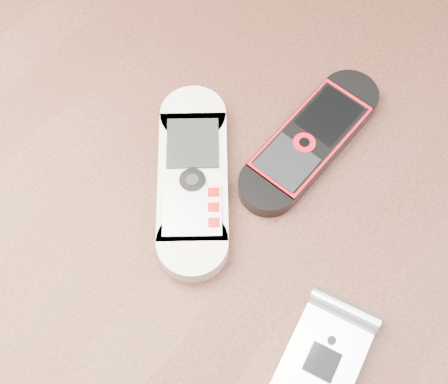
{
  "coord_description": "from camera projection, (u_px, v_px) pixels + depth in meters",
  "views": [
    {
      "loc": [
        0.15,
        -0.18,
        1.23
      ],
      "look_at": [
        0.01,
        0.0,
        0.76
      ],
      "focal_mm": 50.0,
      "sensor_mm": 36.0,
      "label": 1
    }
  ],
  "objects": [
    {
      "name": "nokia_black_red",
      "position": [
        310.0,
        140.0,
        0.55
      ],
      "size": [
        0.06,
        0.17,
        0.02
      ],
      "primitive_type": "cube",
      "rotation": [
        0.0,
        0.0,
        -0.04
      ],
      "color": "black",
      "rests_on": "table"
    },
    {
      "name": "ground",
      "position": [
        222.0,
        362.0,
        1.21
      ],
      "size": [
        4.0,
        4.0,
        0.0
      ],
      "primitive_type": "plane",
      "color": "#472B19",
      "rests_on": "ground"
    },
    {
      "name": "table",
      "position": [
        220.0,
        239.0,
        0.63
      ],
      "size": [
        1.2,
        0.8,
        0.75
      ],
      "color": "black",
      "rests_on": "ground"
    },
    {
      "name": "nokia_white",
      "position": [
        193.0,
        178.0,
        0.53
      ],
      "size": [
        0.16,
        0.18,
        0.02
      ],
      "primitive_type": "cube",
      "rotation": [
        0.0,
        0.0,
        0.68
      ],
      "color": "beige",
      "rests_on": "table"
    },
    {
      "name": "motorola_razr",
      "position": [
        319.0,
        367.0,
        0.46
      ],
      "size": [
        0.08,
        0.12,
        0.02
      ],
      "primitive_type": "cube",
      "rotation": [
        0.0,
        0.0,
        0.19
      ],
      "color": "silver",
      "rests_on": "table"
    }
  ]
}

